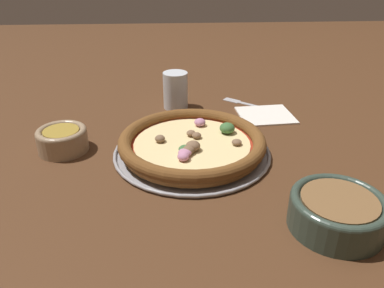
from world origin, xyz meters
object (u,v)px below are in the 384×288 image
(drinking_cup, at_px, (175,90))
(napkin, at_px, (266,114))
(bowl_far, at_px, (337,211))
(fork, at_px, (252,105))
(pizza_tray, at_px, (192,152))
(bowl_near, at_px, (62,139))
(pizza, at_px, (192,143))

(drinking_cup, height_order, napkin, drinking_cup)
(bowl_far, distance_m, fork, 0.49)
(pizza_tray, xyz_separation_m, fork, (-0.18, -0.25, -0.00))
(bowl_near, bearing_deg, bowl_far, 149.99)
(pizza_tray, distance_m, bowl_near, 0.27)
(drinking_cup, distance_m, napkin, 0.24)
(drinking_cup, bearing_deg, bowl_near, 43.24)
(bowl_near, height_order, drinking_cup, drinking_cup)
(bowl_near, relative_size, drinking_cup, 1.08)
(napkin, bearing_deg, bowl_near, 18.32)
(bowl_near, xyz_separation_m, napkin, (-0.46, -0.15, -0.02))
(bowl_near, bearing_deg, pizza, 173.34)
(napkin, bearing_deg, bowl_far, 90.73)
(bowl_near, bearing_deg, pizza_tray, 173.35)
(pizza_tray, height_order, bowl_far, bowl_far)
(pizza, relative_size, napkin, 2.12)
(pizza, bearing_deg, bowl_near, -6.66)
(bowl_far, height_order, drinking_cup, drinking_cup)
(pizza_tray, distance_m, napkin, 0.27)
(fork, bearing_deg, bowl_near, 65.80)
(bowl_far, xyz_separation_m, napkin, (0.01, -0.42, -0.03))
(pizza_tray, distance_m, fork, 0.31)
(pizza, relative_size, bowl_far, 2.11)
(napkin, bearing_deg, pizza_tray, 43.13)
(fork, bearing_deg, napkin, 144.48)
(pizza_tray, distance_m, drinking_cup, 0.26)
(pizza, distance_m, bowl_far, 0.31)
(bowl_near, height_order, fork, bowl_near)
(napkin, distance_m, fork, 0.07)
(pizza_tray, height_order, fork, pizza_tray)
(bowl_near, distance_m, drinking_cup, 0.32)
(drinking_cup, bearing_deg, pizza_tray, 96.19)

